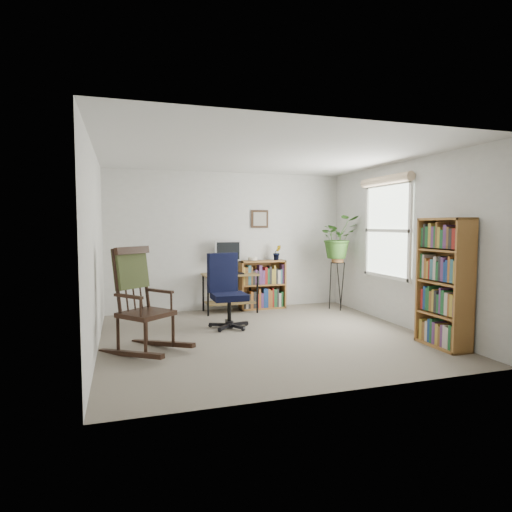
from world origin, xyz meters
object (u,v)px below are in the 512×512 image
object	(u,v)px
desk	(230,293)
rocking_chair	(146,299)
office_chair	(229,290)
low_bookshelf	(262,285)
tall_bookshelf	(444,283)

from	to	relation	value
desk	rocking_chair	world-z (taller)	rocking_chair
office_chair	low_bookshelf	world-z (taller)	office_chair
desk	rocking_chair	size ratio (longest dim) A/B	0.73
office_chair	rocking_chair	world-z (taller)	rocking_chair
desk	rocking_chair	bearing A→B (deg)	-127.34
rocking_chair	tall_bookshelf	distance (m)	3.57
rocking_chair	tall_bookshelf	xyz separation A→B (m)	(3.47, -0.85, 0.16)
rocking_chair	tall_bookshelf	world-z (taller)	tall_bookshelf
low_bookshelf	desk	bearing A→B (deg)	-169.07
low_bookshelf	tall_bookshelf	xyz separation A→B (m)	(1.36, -2.92, 0.36)
office_chair	low_bookshelf	size ratio (longest dim) A/B	1.27
desk	tall_bookshelf	distance (m)	3.46
rocking_chair	low_bookshelf	size ratio (longest dim) A/B	1.46
rocking_chair	tall_bookshelf	bearing A→B (deg)	-53.65
desk	office_chair	bearing A→B (deg)	-104.49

